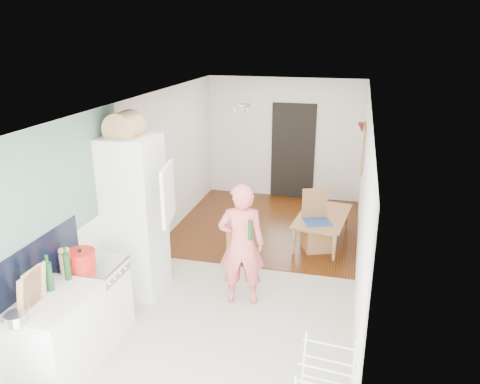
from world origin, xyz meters
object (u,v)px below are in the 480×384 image
at_px(person, 242,234).
at_px(dining_table, 323,231).
at_px(dining_chair, 317,222).
at_px(stool, 242,244).

bearing_deg(person, dining_table, -124.85).
xyz_separation_m(person, dining_chair, (0.81, 1.77, -0.47)).
relative_size(dining_chair, stool, 2.13).
bearing_deg(stool, person, -76.33).
height_order(person, dining_table, person).
xyz_separation_m(person, dining_table, (0.89, 2.08, -0.76)).
distance_m(dining_table, dining_chair, 0.42).
relative_size(person, dining_chair, 1.96).
relative_size(person, stool, 4.18).
relative_size(dining_table, dining_chair, 1.20).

